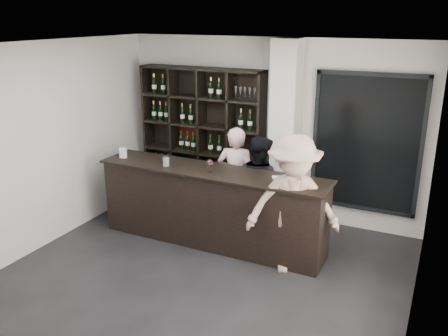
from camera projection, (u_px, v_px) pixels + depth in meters
The scene contains 12 objects.
floor at pixel (187, 291), 5.80m from camera, with size 5.00×5.50×0.01m, color black.
wine_shelf at pixel (202, 139), 8.10m from camera, with size 2.20×0.35×2.40m, color black, non-canonical shape.
structural_column at pixel (285, 135), 7.32m from camera, with size 0.40×0.40×2.90m, color silver.
glass_panel at pixel (366, 143), 7.03m from camera, with size 1.60×0.08×2.10m.
tasting_counter at pixel (212, 207), 6.88m from camera, with size 3.43×0.71×1.13m.
taster_pink at pixel (236, 179), 7.28m from camera, with size 0.60×0.39×1.63m, color beige.
taster_black at pixel (259, 186), 7.07m from camera, with size 0.76×0.59×1.56m, color black.
customer at pixel (293, 205), 6.01m from camera, with size 1.19×0.68×1.84m, color #A58073.
wine_glass at pixel (210, 165), 6.58m from camera, with size 0.09×0.09×0.21m, color white, non-canonical shape.
spit_cup at pixel (166, 162), 6.86m from camera, with size 0.09×0.09×0.12m, color silver.
napkin_stack at pixel (277, 178), 6.36m from camera, with size 0.12×0.12×0.02m, color white.
card_stand at pixel (123, 153), 7.24m from camera, with size 0.10×0.05×0.15m, color white.
Camera 1 is at (2.59, -4.35, 3.23)m, focal length 38.00 mm.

